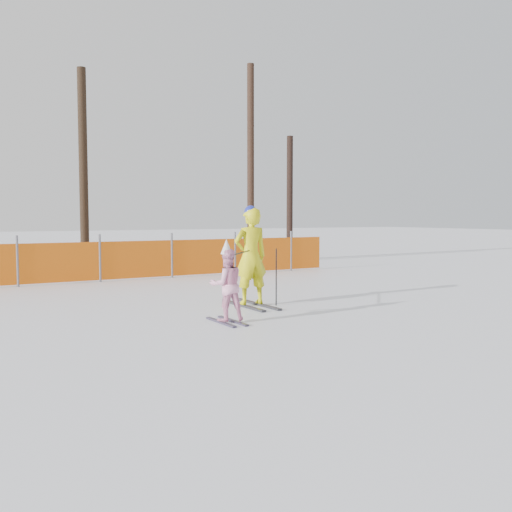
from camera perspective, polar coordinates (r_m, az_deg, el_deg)
The scene contains 6 objects.
ground at distance 9.89m, azimuth 1.48°, elevation -5.96°, with size 120.00×120.00×0.00m, color white.
adult at distance 10.82m, azimuth -0.54°, elevation -0.00°, with size 0.70×1.54×1.91m.
child at distance 9.17m, azimuth -2.96°, elevation -2.86°, with size 0.63×0.95×1.35m.
ski_poles at distance 10.36m, azimuth -0.01°, elevation -0.79°, with size 1.57×1.11×1.10m.
safety_fence at distance 15.24m, azimuth -17.14°, elevation -0.52°, with size 15.13×0.06×1.25m.
tree_trunks at distance 20.37m, azimuth -4.70°, elevation 8.11°, with size 8.33×1.22×7.36m.
Camera 1 is at (-5.18, -8.25, 1.71)m, focal length 40.00 mm.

